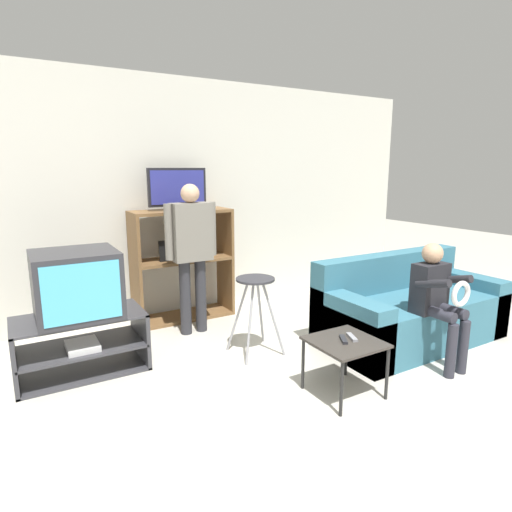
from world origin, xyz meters
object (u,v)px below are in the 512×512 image
Objects in this scene: tv_stand at (81,345)px; remote_control_black at (343,339)px; television_flat at (178,190)px; person_seated_child at (437,295)px; snack_table at (345,347)px; remote_control_white at (352,337)px; media_shelf at (183,264)px; television_main at (76,284)px; folding_stool at (255,293)px; couch at (409,311)px; person_standing_adult at (192,245)px.

remote_control_black is (1.59, -1.33, 0.19)m from tv_stand.
television_flat is at bearing 35.14° from tv_stand.
television_flat is at bearing 123.05° from person_seated_child.
remote_control_white is (0.07, 0.01, 0.06)m from snack_table.
media_shelf is 2.57m from person_seated_child.
television_main is at bearing 169.74° from remote_control_black.
couch reaches higher than folding_stool.
person_seated_child is (1.41, -2.17, -0.79)m from television_flat.
person_seated_child is (-0.26, -0.48, 0.33)m from couch.
person_standing_adult reaches higher than snack_table.
remote_control_black is at bearing -78.93° from folding_stool.
media_shelf is (1.19, 0.81, 0.38)m from tv_stand.
television_flat reaches higher than couch.
person_seated_child is at bearing -118.09° from couch.
media_shelf is 1.22m from folding_stool.
person_standing_adult is at bearing 130.54° from person_seated_child.
media_shelf is 1.16× the size of person_seated_child.
television_flat reaches higher than media_shelf.
folding_stool is (0.24, -1.21, -0.85)m from television_flat.
television_flat is (1.16, 0.80, 0.67)m from television_main.
tv_stand is 1.49m from media_shelf.
television_main is 2.11m from remote_control_black.
tv_stand is 1.84m from television_flat.
couch is at bearing 20.88° from snack_table.
television_flat is at bearing 134.70° from couch.
couch is 1.75× the size of person_seated_child.
remote_control_black and remote_control_white have the same top height.
remote_control_black is at bearing -74.33° from person_standing_adult.
couch is at bearing 43.19° from remote_control_white.
remote_control_white is at bearing -77.30° from media_shelf.
person_seated_child is at bearing -27.72° from tv_stand.
media_shelf reaches higher than remote_control_black.
media_shelf is (1.18, 0.79, -0.13)m from television_main.
television_flat reaches higher than tv_stand.
person_seated_child is at bearing -57.33° from media_shelf.
folding_stool is 0.99m from remote_control_white.
media_shelf is at bearing 100.82° from snack_table.
remote_control_black is 1.81m from person_standing_adult.
television_flat is 2.40m from remote_control_black.
couch is at bearing -17.43° from television_main.
folding_stool is 0.87m from person_standing_adult.
person_seated_child is at bearing -56.95° from television_flat.
snack_table is 0.46× the size of person_seated_child.
media_shelf reaches higher than person_seated_child.
remote_control_black is at bearing -78.80° from television_flat.
folding_stool reaches higher than snack_table.
media_shelf is 8.34× the size of remote_control_black.
snack_table is 1.84m from person_standing_adult.
folding_stool is at bearing 140.53° from person_seated_child.
television_main is at bearing 163.78° from folding_stool.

